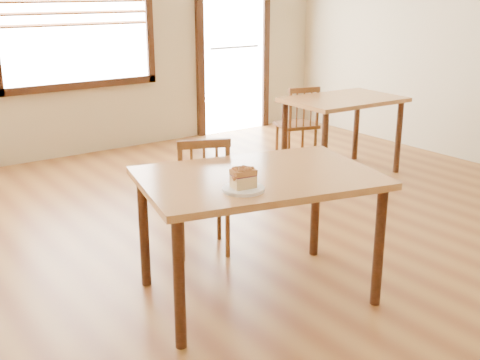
% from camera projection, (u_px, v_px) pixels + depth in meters
% --- Properties ---
extents(ground, '(8.00, 8.00, 0.00)m').
position_uv_depth(ground, '(305.00, 312.00, 3.41)').
color(ground, brown).
extents(entry_door, '(1.08, 0.06, 2.29)m').
position_uv_depth(entry_door, '(234.00, 35.00, 7.40)').
color(entry_door, white).
rests_on(entry_door, ground).
extents(cafe_table_main, '(1.48, 1.16, 0.75)m').
position_uv_depth(cafe_table_main, '(258.00, 189.00, 3.42)').
color(cafe_table_main, '#A1703E').
rests_on(cafe_table_main, ground).
extents(cafe_chair_main, '(0.50, 0.50, 0.85)m').
position_uv_depth(cafe_chair_main, '(202.00, 194.00, 4.06)').
color(cafe_chair_main, brown).
rests_on(cafe_chair_main, ground).
extents(cafe_table_second, '(1.12, 0.77, 0.75)m').
position_uv_depth(cafe_table_second, '(343.00, 109.00, 5.79)').
color(cafe_table_second, '#A1703E').
rests_on(cafe_table_second, ground).
extents(cafe_chair_second, '(0.46, 0.46, 0.82)m').
position_uv_depth(cafe_chair_second, '(298.00, 124.00, 6.20)').
color(cafe_chair_second, brown).
rests_on(cafe_chair_second, ground).
extents(plate, '(0.22, 0.22, 0.02)m').
position_uv_depth(plate, '(243.00, 189.00, 3.12)').
color(plate, white).
rests_on(plate, cafe_table_main).
extents(cake_slice, '(0.14, 0.11, 0.11)m').
position_uv_depth(cake_slice, '(244.00, 177.00, 3.10)').
color(cake_slice, '#D1BB76').
rests_on(cake_slice, plate).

